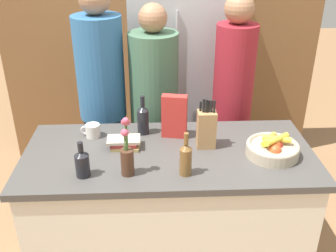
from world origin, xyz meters
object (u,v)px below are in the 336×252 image
cereal_box (174,116)px  person_at_sink (102,96)px  fruit_bowl (273,148)px  person_in_blue (154,106)px  coffee_mug (92,131)px  refrigerator (181,77)px  person_in_red_tee (232,98)px  bottle_vinegar (186,158)px  book_stack (125,143)px  flower_vase (127,154)px  knife_block (206,128)px  bottle_wine (82,163)px  bottle_oil (143,119)px

cereal_box → person_at_sink: person_at_sink is taller
fruit_bowl → person_in_blue: 0.98m
fruit_bowl → coffee_mug: bearing=165.5°
refrigerator → person_in_red_tee: bearing=-60.6°
refrigerator → bottle_vinegar: size_ratio=7.75×
coffee_mug → book_stack: size_ratio=0.62×
person_in_red_tee → cereal_box: bearing=-140.8°
flower_vase → refrigerator: bearing=74.8°
knife_block → bottle_vinegar: knife_block is taller
person_in_red_tee → knife_block: bearing=-120.8°
knife_block → bottle_vinegar: bearing=-116.6°
bottle_vinegar → person_in_blue: 0.90m
refrigerator → person_at_sink: bearing=-137.4°
flower_vase → person_in_red_tee: 1.13m
bottle_vinegar → book_stack: bearing=138.7°
flower_vase → bottle_vinegar: bearing=-2.7°
bottle_wine → person_in_blue: size_ratio=0.12×
refrigerator → knife_block: size_ratio=6.20×
cereal_box → person_in_blue: 0.49m
bottle_oil → coffee_mug: bearing=-174.4°
cereal_box → knife_block: bearing=-36.5°
fruit_bowl → bottle_wine: bearing=-171.3°
bottle_oil → person_at_sink: person_at_sink is taller
bottle_wine → person_at_sink: size_ratio=0.11×
coffee_mug → fruit_bowl: bearing=-14.5°
cereal_box → person_at_sink: bearing=136.2°
refrigerator → flower_vase: refrigerator is taller
flower_vase → bottle_oil: bearing=80.5°
fruit_bowl → coffee_mug: fruit_bowl is taller
fruit_bowl → knife_block: (-0.37, 0.12, 0.07)m
knife_block → bottle_oil: bearing=154.0°
cereal_box → book_stack: cereal_box is taller
coffee_mug → bottle_oil: bearing=5.6°
book_stack → fruit_bowl: bearing=-8.5°
knife_block → book_stack: (-0.48, 0.00, -0.09)m
cereal_box → bottle_oil: (-0.19, 0.05, -0.04)m
fruit_bowl → refrigerator: bearing=108.2°
book_stack → person_in_blue: 0.62m
refrigerator → fruit_bowl: refrigerator is taller
flower_vase → fruit_bowl: bearing=10.7°
bottle_vinegar → person_in_red_tee: 0.98m
person_at_sink → person_in_red_tee: bearing=4.6°
flower_vase → coffee_mug: size_ratio=2.72×
cereal_box → fruit_bowl: bearing=-25.0°
cereal_box → flower_vase: bearing=-123.4°
bottle_wine → person_in_blue: (0.39, 0.88, -0.08)m
bottle_oil → bottle_wine: bearing=-123.7°
book_stack → bottle_oil: 0.22m
flower_vase → person_at_sink: size_ratio=0.19×
coffee_mug → person_at_sink: bearing=87.9°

